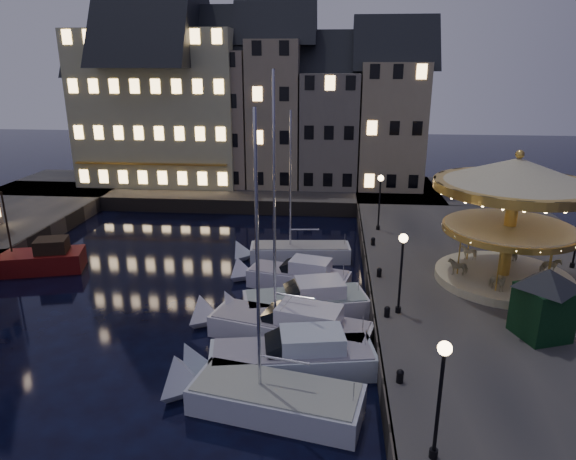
# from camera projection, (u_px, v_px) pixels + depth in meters

# --- Properties ---
(ground) EXTENTS (160.00, 160.00, 0.00)m
(ground) POSITION_uv_depth(u_px,v_px,m) (254.00, 339.00, 25.87)
(ground) COLOR black
(ground) RESTS_ON ground
(quay_east) EXTENTS (16.00, 56.00, 1.30)m
(quay_east) POSITION_uv_depth(u_px,v_px,m) (505.00, 288.00, 30.13)
(quay_east) COLOR #474442
(quay_east) RESTS_ON ground
(quay_north) EXTENTS (44.00, 12.00, 1.30)m
(quay_north) POSITION_uv_depth(u_px,v_px,m) (219.00, 191.00, 52.86)
(quay_north) COLOR #474442
(quay_north) RESTS_ON ground
(quaywall_e) EXTENTS (0.15, 44.00, 1.30)m
(quaywall_e) POSITION_uv_depth(u_px,v_px,m) (368.00, 283.00, 30.82)
(quaywall_e) COLOR #47423A
(quaywall_e) RESTS_ON ground
(quaywall_n) EXTENTS (48.00, 0.15, 1.30)m
(quaywall_n) POSITION_uv_depth(u_px,v_px,m) (226.00, 207.00, 47.01)
(quaywall_n) COLOR #47423A
(quaywall_n) RESTS_ON ground
(streetlamp_a) EXTENTS (0.44, 0.44, 4.17)m
(streetlamp_a) POSITION_uv_depth(u_px,v_px,m) (441.00, 384.00, 15.48)
(streetlamp_a) COLOR black
(streetlamp_a) RESTS_ON quay_east
(streetlamp_b) EXTENTS (0.44, 0.44, 4.17)m
(streetlamp_b) POSITION_uv_depth(u_px,v_px,m) (402.00, 262.00, 24.94)
(streetlamp_b) COLOR black
(streetlamp_b) RESTS_ON quay_east
(streetlamp_c) EXTENTS (0.44, 0.44, 4.17)m
(streetlamp_c) POSITION_uv_depth(u_px,v_px,m) (380.00, 195.00, 37.72)
(streetlamp_c) COLOR black
(streetlamp_c) RESTS_ON quay_east
(bollard_a) EXTENTS (0.30, 0.30, 0.57)m
(bollard_a) POSITION_uv_depth(u_px,v_px,m) (400.00, 376.00, 20.06)
(bollard_a) COLOR black
(bollard_a) RESTS_ON quay_east
(bollard_b) EXTENTS (0.30, 0.30, 0.57)m
(bollard_b) POSITION_uv_depth(u_px,v_px,m) (387.00, 311.00, 25.27)
(bollard_b) COLOR black
(bollard_b) RESTS_ON quay_east
(bollard_c) EXTENTS (0.30, 0.30, 0.57)m
(bollard_c) POSITION_uv_depth(u_px,v_px,m) (379.00, 272.00, 30.00)
(bollard_c) COLOR black
(bollard_c) RESTS_ON quay_east
(bollard_d) EXTENTS (0.30, 0.30, 0.57)m
(bollard_d) POSITION_uv_depth(u_px,v_px,m) (373.00, 241.00, 35.21)
(bollard_d) COLOR black
(bollard_d) RESTS_ON quay_east
(townhouse_na) EXTENTS (5.50, 8.00, 12.80)m
(townhouse_na) POSITION_uv_depth(u_px,v_px,m) (112.00, 118.00, 53.54)
(townhouse_na) COLOR gray
(townhouse_na) RESTS_ON quay_north
(townhouse_nb) EXTENTS (6.16, 8.00, 13.80)m
(townhouse_nb) POSITION_uv_depth(u_px,v_px,m) (162.00, 113.00, 52.91)
(townhouse_nb) COLOR slate
(townhouse_nb) RESTS_ON quay_north
(townhouse_nc) EXTENTS (6.82, 8.00, 14.80)m
(townhouse_nc) POSITION_uv_depth(u_px,v_px,m) (220.00, 109.00, 52.23)
(townhouse_nc) COLOR gray
(townhouse_nc) RESTS_ON quay_north
(townhouse_nd) EXTENTS (5.50, 8.00, 15.80)m
(townhouse_nd) POSITION_uv_depth(u_px,v_px,m) (276.00, 104.00, 51.57)
(townhouse_nd) COLOR gray
(townhouse_nd) RESTS_ON quay_north
(townhouse_ne) EXTENTS (6.16, 8.00, 12.80)m
(townhouse_ne) POSITION_uv_depth(u_px,v_px,m) (330.00, 120.00, 51.57)
(townhouse_ne) COLOR slate
(townhouse_ne) RESTS_ON quay_north
(townhouse_nf) EXTENTS (6.82, 8.00, 13.80)m
(townhouse_nf) POSITION_uv_depth(u_px,v_px,m) (391.00, 115.00, 50.89)
(townhouse_nf) COLOR gray
(townhouse_nf) RESTS_ON quay_north
(hotel_corner) EXTENTS (17.60, 9.00, 16.80)m
(hotel_corner) POSITION_uv_depth(u_px,v_px,m) (162.00, 98.00, 52.44)
(hotel_corner) COLOR #BDC092
(hotel_corner) RESTS_ON quay_north
(motorboat_a) EXTENTS (7.95, 4.05, 13.17)m
(motorboat_a) POSITION_uv_depth(u_px,v_px,m) (263.00, 397.00, 20.47)
(motorboat_a) COLOR silver
(motorboat_a) RESTS_ON ground
(motorboat_b) EXTENTS (8.50, 3.77, 2.15)m
(motorboat_b) POSITION_uv_depth(u_px,v_px,m) (283.00, 359.00, 22.93)
(motorboat_b) COLOR silver
(motorboat_b) RESTS_ON ground
(motorboat_c) EXTENTS (9.15, 4.50, 12.17)m
(motorboat_c) POSITION_uv_depth(u_px,v_px,m) (283.00, 326.00, 25.73)
(motorboat_c) COLOR silver
(motorboat_c) RESTS_ON ground
(motorboat_d) EXTENTS (7.83, 4.30, 2.15)m
(motorboat_d) POSITION_uv_depth(u_px,v_px,m) (298.00, 304.00, 28.17)
(motorboat_d) COLOR silver
(motorboat_d) RESTS_ON ground
(motorboat_e) EXTENTS (7.30, 3.64, 2.15)m
(motorboat_e) POSITION_uv_depth(u_px,v_px,m) (292.00, 277.00, 31.68)
(motorboat_e) COLOR silver
(motorboat_e) RESTS_ON ground
(motorboat_f) EXTENTS (8.02, 2.72, 10.60)m
(motorboat_f) POSITION_uv_depth(u_px,v_px,m) (292.00, 253.00, 36.01)
(motorboat_f) COLOR silver
(motorboat_f) RESTS_ON ground
(red_fishing_boat) EXTENTS (7.11, 4.05, 5.72)m
(red_fishing_boat) POSITION_uv_depth(u_px,v_px,m) (33.00, 262.00, 34.03)
(red_fishing_boat) COLOR #630E0E
(red_fishing_boat) RESTS_ON ground
(carousel) EXTENTS (8.64, 8.64, 7.56)m
(carousel) POSITION_uv_depth(u_px,v_px,m) (514.00, 197.00, 27.92)
(carousel) COLOR #C3BA90
(carousel) RESTS_ON quay_east
(ticket_kiosk) EXTENTS (3.22, 3.22, 3.77)m
(ticket_kiosk) POSITION_uv_depth(u_px,v_px,m) (546.00, 291.00, 22.89)
(ticket_kiosk) COLOR black
(ticket_kiosk) RESTS_ON quay_east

